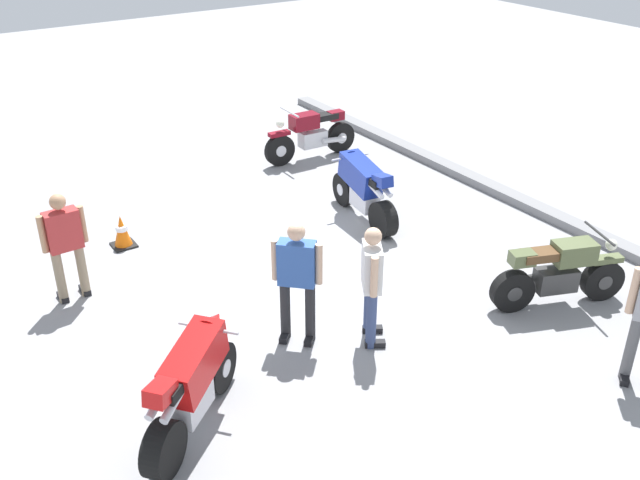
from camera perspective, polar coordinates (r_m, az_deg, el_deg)
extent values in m
plane|color=gray|center=(10.68, -2.23, -2.40)|extent=(40.00, 40.00, 0.00)
cube|color=gray|center=(13.34, 14.90, 3.49)|extent=(14.00, 0.30, 0.15)
cylinder|color=black|center=(14.33, -3.26, 7.21)|extent=(0.14, 0.64, 0.64)
cylinder|color=black|center=(15.03, 1.65, 8.25)|extent=(0.14, 0.64, 0.64)
cylinder|color=silver|center=(14.33, -3.26, 7.21)|extent=(0.15, 0.23, 0.22)
cylinder|color=silver|center=(15.03, 1.65, 8.25)|extent=(0.15, 0.23, 0.22)
cube|color=silver|center=(14.65, -0.58, 8.15)|extent=(0.30, 0.57, 0.32)
cube|color=maroon|center=(14.43, -1.28, 9.50)|extent=(0.34, 0.57, 0.30)
cube|color=maroon|center=(14.21, -3.29, 8.53)|extent=(0.17, 0.44, 0.08)
cube|color=black|center=(14.64, 0.26, 9.87)|extent=(0.28, 0.61, 0.12)
cube|color=maroon|center=(14.80, 1.26, 9.98)|extent=(0.23, 0.33, 0.18)
cylinder|color=silver|center=(14.73, 1.11, 8.05)|extent=(0.13, 0.56, 0.16)
cylinder|color=silver|center=(14.19, -2.46, 10.23)|extent=(0.70, 0.06, 0.04)
sphere|color=silver|center=(14.15, -3.23, 9.31)|extent=(0.16, 0.16, 0.16)
cylinder|color=black|center=(12.61, 1.95, 4.13)|extent=(0.62, 0.23, 0.60)
cylinder|color=black|center=(11.55, 5.11, 1.68)|extent=(0.62, 0.30, 0.60)
cylinder|color=silver|center=(12.61, 1.95, 4.13)|extent=(0.23, 0.20, 0.21)
cylinder|color=silver|center=(11.55, 5.11, 1.68)|extent=(0.23, 0.20, 0.21)
cube|color=silver|center=(11.99, 3.59, 3.30)|extent=(0.59, 0.35, 0.32)
cube|color=navy|center=(11.95, 3.30, 5.31)|extent=(1.02, 0.48, 0.57)
cone|color=navy|center=(12.31, 2.12, 6.80)|extent=(0.39, 0.38, 0.39)
cube|color=black|center=(11.60, 4.27, 4.94)|extent=(0.63, 0.33, 0.12)
cube|color=navy|center=(11.33, 5.05, 4.77)|extent=(0.37, 0.26, 0.23)
cylinder|color=silver|center=(11.48, 5.23, 4.11)|extent=(0.40, 0.14, 0.17)
cylinder|color=silver|center=(11.41, 4.54, 3.97)|extent=(0.40, 0.14, 0.17)
cylinder|color=silver|center=(12.19, 2.44, 6.67)|extent=(0.12, 0.70, 0.04)
sphere|color=silver|center=(12.39, 1.94, 6.71)|extent=(0.16, 0.16, 0.16)
cylinder|color=black|center=(8.34, -8.05, -10.06)|extent=(0.51, 0.56, 0.60)
cylinder|color=black|center=(7.45, -12.45, -16.09)|extent=(0.56, 0.61, 0.60)
cylinder|color=silver|center=(8.34, -8.05, -10.06)|extent=(0.27, 0.28, 0.21)
cylinder|color=silver|center=(7.45, -12.45, -16.09)|extent=(0.27, 0.28, 0.21)
cube|color=silver|center=(7.78, -10.33, -12.59)|extent=(0.57, 0.61, 0.32)
cube|color=red|center=(7.63, -10.08, -9.62)|extent=(0.91, 0.99, 0.57)
cone|color=red|center=(7.92, -8.53, -6.59)|extent=(0.49, 0.49, 0.39)
cube|color=black|center=(7.32, -11.52, -10.98)|extent=(0.58, 0.63, 0.12)
cube|color=red|center=(7.07, -12.71, -11.90)|extent=(0.39, 0.41, 0.23)
cylinder|color=silver|center=(7.18, -11.79, -12.91)|extent=(0.32, 0.36, 0.17)
cylinder|color=silver|center=(7.25, -12.93, -12.61)|extent=(0.32, 0.36, 0.17)
cylinder|color=silver|center=(7.80, -8.97, -7.02)|extent=(0.56, 0.47, 0.04)
sphere|color=silver|center=(8.00, -8.26, -6.58)|extent=(0.16, 0.16, 0.16)
cylinder|color=black|center=(10.59, 21.72, -2.99)|extent=(0.36, 0.62, 0.60)
cylinder|color=black|center=(9.94, 15.19, -3.98)|extent=(0.36, 0.62, 0.60)
cylinder|color=#333333|center=(10.59, 21.72, -2.99)|extent=(0.24, 0.26, 0.21)
cylinder|color=#333333|center=(9.94, 15.19, -3.98)|extent=(0.24, 0.26, 0.21)
cube|color=#333333|center=(10.17, 18.40, -3.03)|extent=(0.46, 0.62, 0.32)
cube|color=#515B38|center=(10.08, 19.72, -0.94)|extent=(0.50, 0.64, 0.30)
cube|color=#515B38|center=(10.44, 22.04, -1.44)|extent=(0.31, 0.47, 0.08)
cube|color=brown|center=(9.85, 17.51, -1.12)|extent=(0.46, 0.65, 0.12)
cube|color=#515B38|center=(9.72, 15.94, -1.42)|extent=(0.32, 0.38, 0.18)
cylinder|color=#333333|center=(10.14, 15.94, -3.08)|extent=(0.30, 0.56, 0.16)
cylinder|color=#333333|center=(10.14, 21.54, 0.50)|extent=(0.67, 0.28, 0.04)
sphere|color=silver|center=(10.35, 22.37, -0.36)|extent=(0.16, 0.16, 0.16)
cylinder|color=#262628|center=(9.03, -2.81, -5.60)|extent=(0.18, 0.18, 0.82)
cube|color=black|center=(9.19, -2.84, -7.71)|extent=(0.26, 0.25, 0.08)
cylinder|color=#262628|center=(8.97, -0.79, -5.82)|extent=(0.18, 0.18, 0.82)
cube|color=black|center=(9.14, -0.85, -7.94)|extent=(0.26, 0.25, 0.08)
cube|color=#3359A5|center=(8.63, -1.87, -1.87)|extent=(0.48, 0.48, 0.58)
cylinder|color=#D8AD8C|center=(8.68, -3.64, -1.60)|extent=(0.13, 0.13, 0.54)
cylinder|color=#D8AD8C|center=(8.58, -0.08, -1.95)|extent=(0.13, 0.13, 0.54)
sphere|color=#D8AD8C|center=(8.43, -1.92, 0.66)|extent=(0.22, 0.22, 0.22)
cylinder|color=#59595B|center=(9.08, 23.71, -7.93)|extent=(0.18, 0.18, 0.87)
cube|color=black|center=(9.25, 23.26, -10.12)|extent=(0.24, 0.27, 0.08)
cylinder|color=#D8AD8C|center=(8.67, 23.90, -3.74)|extent=(0.13, 0.13, 0.58)
cylinder|color=gray|center=(10.42, -18.55, -2.32)|extent=(0.13, 0.13, 0.79)
cube|color=black|center=(10.64, -18.36, -3.84)|extent=(0.26, 0.11, 0.08)
cylinder|color=gray|center=(10.35, -20.17, -2.81)|extent=(0.13, 0.13, 0.79)
cube|color=black|center=(10.58, -19.95, -4.33)|extent=(0.26, 0.11, 0.08)
cube|color=#B23333|center=(10.08, -19.95, 0.75)|extent=(0.23, 0.45, 0.56)
cylinder|color=tan|center=(10.13, -18.54, 1.24)|extent=(0.09, 0.09, 0.53)
cylinder|color=tan|center=(10.02, -21.41, 0.42)|extent=(0.09, 0.09, 0.53)
sphere|color=tan|center=(9.90, -20.34, 2.89)|extent=(0.21, 0.21, 0.21)
cylinder|color=#384772|center=(8.86, 4.14, -6.46)|extent=(0.18, 0.18, 0.79)
cube|color=black|center=(9.08, 4.45, -8.31)|extent=(0.22, 0.27, 0.08)
cylinder|color=#384772|center=(9.12, 3.94, -5.35)|extent=(0.18, 0.18, 0.79)
cube|color=black|center=(9.33, 4.24, -7.17)|extent=(0.22, 0.27, 0.08)
cube|color=silver|center=(8.63, 4.19, -2.16)|extent=(0.50, 0.42, 0.56)
cylinder|color=#D8AD8C|center=(8.40, 4.38, -2.99)|extent=(0.12, 0.12, 0.53)
cylinder|color=#D8AD8C|center=(8.86, 4.02, -1.20)|extent=(0.12, 0.12, 0.53)
sphere|color=#D8AD8C|center=(8.43, 4.29, 0.29)|extent=(0.21, 0.21, 0.21)
cube|color=black|center=(11.75, -15.48, -0.38)|extent=(0.36, 0.36, 0.03)
cone|color=orange|center=(11.63, -15.64, 0.77)|extent=(0.28, 0.28, 0.50)
cylinder|color=white|center=(11.61, -15.67, 0.94)|extent=(0.19, 0.19, 0.08)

